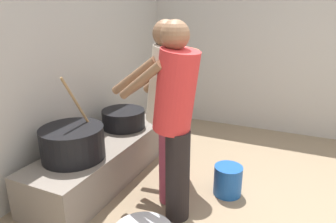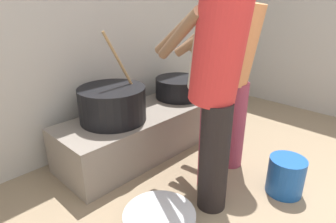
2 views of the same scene
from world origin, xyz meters
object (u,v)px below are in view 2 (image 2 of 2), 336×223
Objects in this scene: cook_in_red_shirt at (216,79)px; cook_in_cream_shirt at (213,70)px; bucket_blue_plastic at (286,176)px; cooking_pot_secondary at (179,88)px; cook_in_orange_shirt at (235,65)px; metal_mixing_bowl at (159,221)px; cooking_pot_main at (113,104)px.

cook_in_cream_shirt is at bearing 39.92° from cook_in_red_shirt.
cook_in_red_shirt is 0.24m from cook_in_cream_shirt.
bucket_blue_plastic is at bearing -58.28° from cook_in_cream_shirt.
cook_in_orange_shirt is at bearing -102.84° from cooking_pot_secondary.
cook_in_red_shirt is at bearing -140.08° from cook_in_cream_shirt.
cook_in_orange_shirt is 1.29m from metal_mixing_bowl.
cooking_pot_secondary is 1.25m from cook_in_red_shirt.
cooking_pot_secondary reaches higher than metal_mixing_bowl.
cooking_pot_main is 0.46× the size of cook_in_red_shirt.
cook_in_cream_shirt is 3.48× the size of metal_mixing_bowl.
cooking_pot_secondary is at bearing 37.22° from metal_mixing_bowl.
cook_in_red_shirt is (-0.71, -0.94, 0.42)m from cooking_pot_secondary.
cook_in_orange_shirt is 0.37m from cook_in_cream_shirt.
cooking_pot_secondary is 1.35m from bucket_blue_plastic.
cook_in_orange_shirt is at bearing -47.85° from cooking_pot_main.
cook_in_orange_shirt is 0.97× the size of cook_in_red_shirt.
cook_in_orange_shirt is 3.37× the size of metal_mixing_bowl.
cooking_pot_secondary is 1.69× the size of bucket_blue_plastic.
cook_in_cream_shirt is at bearing -172.35° from cook_in_orange_shirt.
bucket_blue_plastic is (0.49, -0.35, -0.78)m from cook_in_red_shirt.
cooking_pot_main is 0.46× the size of cook_in_cream_shirt.
cook_in_cream_shirt is 1.07m from metal_mixing_bowl.
metal_mixing_bowl is (-0.98, -0.13, -0.83)m from cook_in_orange_shirt.
cook_in_red_shirt reaches higher than cook_in_orange_shirt.
cook_in_cream_shirt reaches higher than cooking_pot_secondary.
cooking_pot_main is at bearing 97.57° from cook_in_red_shirt.
cook_in_red_shirt is 3.49× the size of metal_mixing_bowl.
cooking_pot_secondary is at bearing 52.83° from cook_in_red_shirt.
cook_in_red_shirt is at bearing -127.17° from cooking_pot_secondary.
cook_in_cream_shirt is at bearing 121.72° from bucket_blue_plastic.
cook_in_orange_shirt is 0.97× the size of cook_in_cream_shirt.
cook_in_orange_shirt is 0.58m from cook_in_red_shirt.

